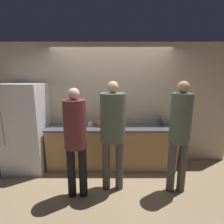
{
  "coord_description": "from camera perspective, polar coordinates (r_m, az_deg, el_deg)",
  "views": [
    {
      "loc": [
        0.01,
        -3.14,
        1.94
      ],
      "look_at": [
        0.0,
        0.14,
        1.24
      ],
      "focal_mm": 28.0,
      "sensor_mm": 36.0,
      "label": 1
    }
  ],
  "objects": [
    {
      "name": "bottle_dark",
      "position": [
        3.86,
        -11.49,
        -2.81
      ],
      "size": [
        0.05,
        0.05,
        0.19
      ],
      "color": "#333338",
      "rests_on": "counter"
    },
    {
      "name": "person_right",
      "position": [
        2.98,
        21.47,
        -5.29
      ],
      "size": [
        0.33,
        0.33,
        1.85
      ],
      "color": "#4C4742",
      "rests_on": "ground_plane"
    },
    {
      "name": "wall_back",
      "position": [
        3.83,
        0.02,
        2.37
      ],
      "size": [
        5.2,
        0.06,
        2.6
      ],
      "color": "#C6B293",
      "rests_on": "ground_plane"
    },
    {
      "name": "counter",
      "position": [
        3.79,
        0.01,
        -11.2
      ],
      "size": [
        2.63,
        0.61,
        0.89
      ],
      "color": "tan",
      "rests_on": "ground_plane"
    },
    {
      "name": "ground_plane",
      "position": [
        3.69,
        -0.01,
        -19.71
      ],
      "size": [
        14.0,
        14.0,
        0.0
      ],
      "primitive_type": "plane",
      "color": "#9E8460"
    },
    {
      "name": "cup_white",
      "position": [
        3.65,
        -7.0,
        -3.97
      ],
      "size": [
        0.09,
        0.09,
        0.09
      ],
      "color": "white",
      "rests_on": "counter"
    },
    {
      "name": "person_left",
      "position": [
        2.75,
        -11.67,
        -7.27
      ],
      "size": [
        0.34,
        0.34,
        1.76
      ],
      "color": "black",
      "rests_on": "ground_plane"
    },
    {
      "name": "refrigerator",
      "position": [
        3.97,
        -26.16,
        -4.63
      ],
      "size": [
        0.78,
        0.73,
        1.78
      ],
      "color": "white",
      "rests_on": "ground_plane"
    },
    {
      "name": "utensil_crock",
      "position": [
        3.84,
        15.58,
        -3.2
      ],
      "size": [
        0.11,
        0.11,
        0.24
      ],
      "color": "#3D424C",
      "rests_on": "counter"
    },
    {
      "name": "fruit_bowl",
      "position": [
        3.73,
        -2.97,
        -3.62
      ],
      "size": [
        0.36,
        0.36,
        0.13
      ],
      "color": "brown",
      "rests_on": "counter"
    },
    {
      "name": "person_center",
      "position": [
        2.83,
        0.45,
        -4.36
      ],
      "size": [
        0.41,
        0.41,
        1.85
      ],
      "color": "#4C4742",
      "rests_on": "ground_plane"
    },
    {
      "name": "cup_blue",
      "position": [
        3.59,
        -14.81,
        -4.63
      ],
      "size": [
        0.07,
        0.07,
        0.09
      ],
      "color": "#335184",
      "rests_on": "counter"
    }
  ]
}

